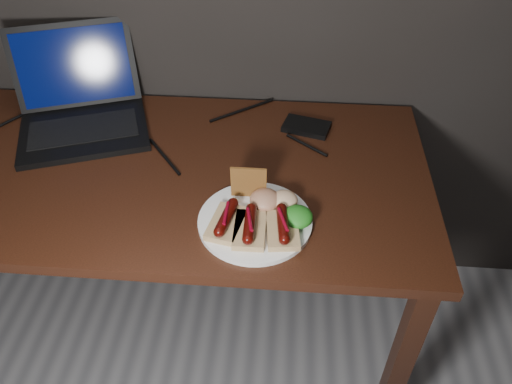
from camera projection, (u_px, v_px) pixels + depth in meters
name	position (u px, v px, depth m)	size (l,w,h in m)	color
desk	(165.00, 192.00, 1.37)	(1.40, 0.70, 0.75)	#381A0E
laptop	(81.00, 107.00, 1.42)	(0.44, 0.44, 0.25)	black
hard_drive	(306.00, 127.00, 1.43)	(0.13, 0.08, 0.02)	black
desk_cables	(168.00, 132.00, 1.42)	(1.02, 0.38, 0.01)	black
plate	(255.00, 221.00, 1.15)	(0.26, 0.26, 0.01)	white
bread_sausage_left	(226.00, 221.00, 1.12)	(0.09, 0.13, 0.04)	tan
bread_sausage_center	(250.00, 227.00, 1.10)	(0.07, 0.12, 0.04)	tan
bread_sausage_right	(283.00, 227.00, 1.10)	(0.08, 0.12, 0.04)	tan
crispbread	(249.00, 182.00, 1.18)	(0.09, 0.01, 0.09)	#99642A
salad_greens	(298.00, 217.00, 1.13)	(0.07, 0.07, 0.04)	#1A6113
salsa_mound	(265.00, 200.00, 1.17)	(0.07, 0.07, 0.04)	maroon
coleslaw_mound	(284.00, 200.00, 1.17)	(0.06, 0.06, 0.04)	beige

